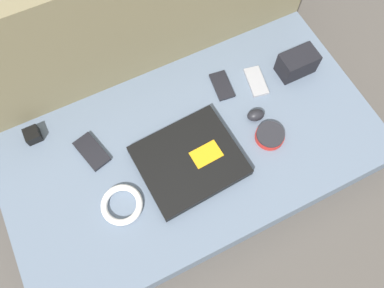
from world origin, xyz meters
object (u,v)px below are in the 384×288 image
object	(u,v)px
phone_silver	(222,86)
camera_pouch	(297,63)
laptop	(189,161)
charger_brick	(33,135)
computer_mouse	(255,115)
phone_black	(256,81)
phone_small	(92,151)
speaker_puck	(270,136)

from	to	relation	value
phone_silver	camera_pouch	distance (m)	0.26
laptop	charger_brick	distance (m)	0.50
computer_mouse	phone_black	xyz separation A→B (m)	(0.07, 0.11, -0.01)
phone_small	phone_black	bearing A→B (deg)	-15.48
phone_black	camera_pouch	size ratio (longest dim) A/B	0.98
computer_mouse	camera_pouch	size ratio (longest dim) A/B	0.52
speaker_puck	computer_mouse	bearing A→B (deg)	93.70
computer_mouse	phone_black	size ratio (longest dim) A/B	0.53
computer_mouse	speaker_puck	bearing A→B (deg)	-72.89
computer_mouse	phone_small	xyz separation A→B (m)	(-0.52, 0.12, -0.01)
speaker_puck	phone_black	world-z (taller)	speaker_puck
phone_silver	computer_mouse	bearing A→B (deg)	-67.65
laptop	phone_black	distance (m)	0.37
computer_mouse	speaker_puck	size ratio (longest dim) A/B	0.69
speaker_puck	charger_brick	bearing A→B (deg)	153.59
charger_brick	computer_mouse	bearing A→B (deg)	-20.61
phone_black	laptop	bearing A→B (deg)	-142.91
phone_black	phone_small	bearing A→B (deg)	-169.21
laptop	speaker_puck	distance (m)	0.27
phone_black	charger_brick	bearing A→B (deg)	-179.09
speaker_puck	phone_black	size ratio (longest dim) A/B	0.76
speaker_puck	phone_silver	bearing A→B (deg)	100.93
phone_silver	camera_pouch	world-z (taller)	camera_pouch
laptop	speaker_puck	xyz separation A→B (m)	(0.27, -0.04, -0.00)
phone_silver	phone_small	distance (m)	0.48
laptop	speaker_puck	bearing A→B (deg)	-11.26
speaker_puck	phone_black	bearing A→B (deg)	71.40
phone_silver	camera_pouch	xyz separation A→B (m)	(0.26, -0.05, 0.04)
phone_silver	phone_small	size ratio (longest dim) A/B	0.85
computer_mouse	phone_silver	world-z (taller)	computer_mouse
phone_silver	phone_black	xyz separation A→B (m)	(0.11, -0.04, 0.00)
speaker_puck	camera_pouch	bearing A→B (deg)	40.75
computer_mouse	speaker_puck	world-z (taller)	computer_mouse
phone_black	camera_pouch	distance (m)	0.15
phone_small	charger_brick	distance (m)	0.20
phone_small	charger_brick	xyz separation A→B (m)	(-0.15, 0.13, 0.01)
laptop	phone_small	bearing A→B (deg)	144.05
speaker_puck	phone_silver	size ratio (longest dim) A/B	0.81
camera_pouch	charger_brick	world-z (taller)	camera_pouch
phone_silver	camera_pouch	bearing A→B (deg)	-4.41
phone_silver	charger_brick	world-z (taller)	charger_brick
phone_black	phone_silver	bearing A→B (deg)	172.74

